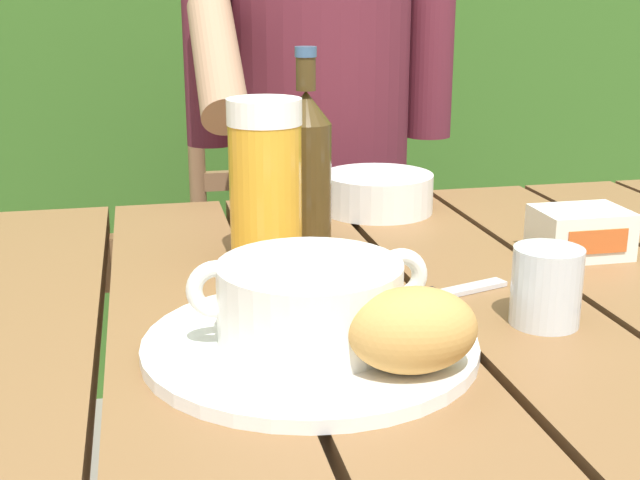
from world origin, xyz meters
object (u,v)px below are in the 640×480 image
Objects in this scene: chair_near_diner at (304,263)px; beer_glass at (265,183)px; serving_plate at (310,345)px; bread_roll at (413,330)px; soup_bowl at (310,299)px; table_knife at (436,295)px; water_glass_small at (546,286)px; diner_bowl at (378,193)px; butter_tub at (580,232)px; beer_bottle at (303,165)px; person_eating at (323,166)px.

chair_near_diner is 5.36× the size of beer_glass.
bread_roll is at bearing -49.40° from serving_plate.
soup_bowl is 1.46× the size of table_knife.
chair_near_diner is at bearing 79.24° from soup_bowl.
diner_bowl is (-0.04, 0.44, -0.01)m from water_glass_small.
soup_bowl is 0.19m from table_knife.
serving_plate is 1.88× the size of diner_bowl.
diner_bowl is (-0.18, 0.25, -0.00)m from butter_tub.
diner_bowl is at bearing 46.92° from beer_glass.
soup_bowl reaches higher than serving_plate.
beer_bottle reaches higher than table_knife.
person_eating is (-0.00, -0.20, 0.25)m from chair_near_diner.
beer_bottle is 0.20m from diner_bowl.
chair_near_diner reaches higher than water_glass_small.
diner_bowl reaches higher than serving_plate.
bread_roll is 0.45× the size of beer_bottle.
table_knife is at bearing 132.28° from water_glass_small.
bread_roll is 0.19m from water_glass_small.
serving_plate is 1.39× the size of soup_bowl.
diner_bowl is (0.00, -0.35, 0.03)m from person_eating.
person_eating is 0.70m from table_knife.
table_knife is at bearing -154.16° from butter_tub.
butter_tub is (0.18, -0.59, 0.03)m from person_eating.
person_eating reaches higher than beer_glass.
butter_tub is at bearing 29.18° from soup_bowl.
table_knife is at bearing -92.44° from chair_near_diner.
beer_glass is at bearing -104.19° from chair_near_diner.
bread_roll reaches higher than butter_tub.
soup_bowl is 2.82× the size of water_glass_small.
bread_roll is 0.57× the size of beer_glass.
beer_glass is (0.00, 0.25, 0.09)m from serving_plate.
butter_tub is (0.14, 0.19, -0.01)m from water_glass_small.
water_glass_small is 0.48× the size of diner_bowl.
bread_roll is (0.07, -0.08, -0.00)m from soup_bowl.
water_glass_small is at bearing -87.75° from chair_near_diner.
beer_glass reaches higher than soup_bowl.
beer_glass is at bearing 89.91° from soup_bowl.
diner_bowl is at bearing 83.78° from table_knife.
person_eating is at bearing 82.21° from bread_roll.
serving_plate is at bearing -150.82° from butter_tub.
water_glass_small is at bearing 3.99° from serving_plate.
butter_tub is (0.37, 0.20, -0.02)m from soup_bowl.
butter_tub is (0.30, 0.28, -0.02)m from bread_roll.
table_knife is at bearing 33.58° from serving_plate.
beer_glass is at bearing 135.30° from table_knife.
chair_near_diner reaches higher than beer_bottle.
beer_glass is (-0.07, 0.33, 0.05)m from bread_roll.
person_eating is at bearing -90.82° from chair_near_diner.
beer_glass is 0.09m from beer_bottle.
table_knife is (0.15, -0.15, -0.09)m from beer_glass.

